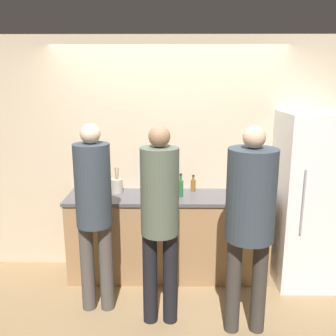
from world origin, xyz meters
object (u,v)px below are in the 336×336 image
(person_left, at_px, (94,205))
(cup_red, at_px, (250,197))
(refrigerator, at_px, (311,199))
(bottle_amber, at_px, (193,185))
(person_center, at_px, (160,212))
(fruit_bowl, at_px, (160,194))
(person_right, at_px, (250,211))
(utensil_crock, at_px, (117,185))
(bottle_green, at_px, (181,188))

(person_left, relative_size, cup_red, 19.15)
(refrigerator, bearing_deg, bottle_amber, 169.05)
(person_center, bearing_deg, fruit_bowl, 91.95)
(person_center, xyz_separation_m, bottle_amber, (0.34, 0.99, -0.05))
(person_center, distance_m, person_right, 0.75)
(refrigerator, distance_m, person_left, 2.25)
(person_right, height_order, cup_red, person_right)
(utensil_crock, relative_size, cup_red, 2.99)
(refrigerator, distance_m, bottle_amber, 1.25)
(person_center, distance_m, utensil_crock, 1.07)
(refrigerator, xyz_separation_m, cup_red, (-0.67, -0.10, 0.05))
(person_left, distance_m, bottle_amber, 1.24)
(person_left, bearing_deg, refrigerator, 14.70)
(cup_red, bearing_deg, bottle_amber, 149.17)
(person_left, bearing_deg, person_center, -17.18)
(cup_red, bearing_deg, bottle_green, 169.02)
(utensil_crock, bearing_deg, person_left, -97.57)
(bottle_amber, bearing_deg, refrigerator, -10.95)
(person_right, bearing_deg, person_left, 167.10)
(refrigerator, bearing_deg, fruit_bowl, -177.89)
(bottle_green, relative_size, cup_red, 2.72)
(bottle_green, xyz_separation_m, cup_red, (0.71, -0.14, -0.06))
(person_left, bearing_deg, bottle_green, 37.35)
(bottle_amber, relative_size, cup_red, 1.99)
(refrigerator, relative_size, person_center, 1.02)
(person_center, bearing_deg, refrigerator, 25.70)
(person_center, height_order, cup_red, person_center)
(person_center, height_order, bottle_amber, person_center)
(person_left, relative_size, fruit_bowl, 6.20)
(person_left, xyz_separation_m, person_right, (1.34, -0.31, 0.06))
(person_right, distance_m, fruit_bowl, 1.13)
(refrigerator, relative_size, bottle_green, 7.23)
(fruit_bowl, height_order, bottle_amber, bottle_amber)
(utensil_crock, bearing_deg, cup_red, -11.48)
(fruit_bowl, distance_m, cup_red, 0.93)
(refrigerator, distance_m, fruit_bowl, 1.59)
(person_right, relative_size, fruit_bowl, 6.27)
(person_left, bearing_deg, fruit_bowl, 41.49)
(person_right, bearing_deg, cup_red, 78.26)
(person_left, height_order, fruit_bowl, person_left)
(refrigerator, distance_m, person_right, 1.22)
(fruit_bowl, relative_size, bottle_amber, 1.56)
(person_right, bearing_deg, refrigerator, 46.65)
(cup_red, bearing_deg, refrigerator, 8.37)
(fruit_bowl, height_order, cup_red, fruit_bowl)
(bottle_green, bearing_deg, person_right, -59.25)
(person_left, distance_m, person_center, 0.63)
(utensil_crock, distance_m, bottle_amber, 0.84)
(bottle_green, height_order, bottle_amber, bottle_green)
(person_center, xyz_separation_m, bottle_green, (0.20, 0.79, -0.02))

